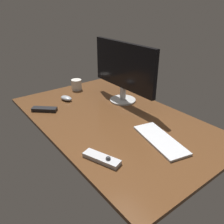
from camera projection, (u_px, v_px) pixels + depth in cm
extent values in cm
cube|color=brown|center=(112.00, 119.00, 148.24)|extent=(140.00, 84.00, 2.00)
cylinder|color=silver|center=(123.00, 100.00, 172.03)|extent=(19.12, 19.12, 1.11)
cylinder|color=silver|center=(123.00, 93.00, 169.68)|extent=(4.40, 4.40, 9.52)
cube|color=black|center=(124.00, 66.00, 160.55)|extent=(61.31, 3.90, 31.88)
cube|color=silver|center=(160.00, 140.00, 123.27)|extent=(36.99, 20.81, 1.26)
ellipsoid|color=#999EA5|center=(66.00, 98.00, 172.31)|extent=(11.19, 7.97, 3.19)
cube|color=#B7B7BC|center=(102.00, 159.00, 108.14)|extent=(19.54, 11.62, 2.11)
sphere|color=#3F3F44|center=(108.00, 159.00, 105.74)|extent=(2.38, 2.38, 2.38)
cube|color=black|center=(44.00, 109.00, 156.14)|extent=(14.99, 15.70, 2.32)
cylinder|color=silver|center=(77.00, 85.00, 191.44)|extent=(8.49, 8.49, 8.55)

